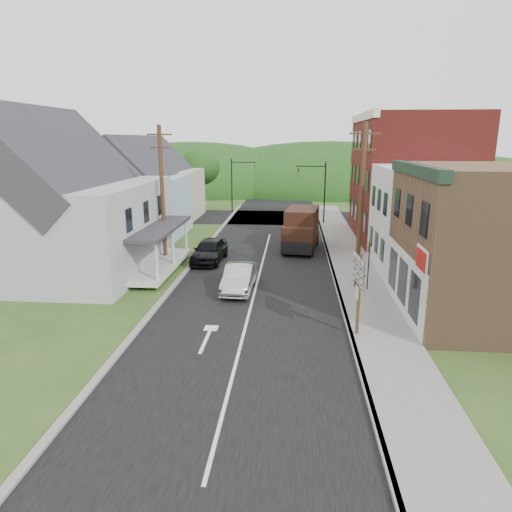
% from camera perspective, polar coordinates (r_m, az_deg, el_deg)
% --- Properties ---
extents(ground, '(120.00, 120.00, 0.00)m').
position_cam_1_polar(ground, '(22.68, -0.70, -6.57)').
color(ground, '#2D4719').
rests_on(ground, ground).
extents(road, '(9.00, 90.00, 0.02)m').
position_cam_1_polar(road, '(32.19, 0.98, -0.20)').
color(road, black).
rests_on(road, ground).
extents(cross_road, '(60.00, 9.00, 0.02)m').
position_cam_1_polar(cross_road, '(48.80, 2.30, 4.83)').
color(cross_road, black).
rests_on(cross_road, ground).
extents(sidewalk_right, '(2.80, 55.00, 0.15)m').
position_cam_1_polar(sidewalk_right, '(30.42, 11.88, -1.24)').
color(sidewalk_right, slate).
rests_on(sidewalk_right, ground).
extents(curb_right, '(0.20, 55.00, 0.15)m').
position_cam_1_polar(curb_right, '(30.28, 9.35, -1.19)').
color(curb_right, slate).
rests_on(curb_right, ground).
extents(curb_left, '(0.30, 55.00, 0.12)m').
position_cam_1_polar(curb_left, '(30.91, -7.91, -0.84)').
color(curb_left, slate).
rests_on(curb_left, ground).
extents(storefront_tan, '(8.00, 8.00, 7.00)m').
position_cam_1_polar(storefront_tan, '(23.49, 27.89, 1.37)').
color(storefront_tan, brown).
rests_on(storefront_tan, ground).
extents(storefront_white, '(8.00, 7.00, 6.50)m').
position_cam_1_polar(storefront_white, '(30.44, 22.47, 4.11)').
color(storefront_white, silver).
rests_on(storefront_white, ground).
extents(storefront_red, '(8.00, 12.00, 10.00)m').
position_cam_1_polar(storefront_red, '(39.32, 18.61, 9.13)').
color(storefront_red, maroon).
rests_on(storefront_red, ground).
extents(house_gray, '(10.20, 12.24, 8.35)m').
position_cam_1_polar(house_gray, '(30.74, -22.58, 6.05)').
color(house_gray, '#A8ABAE').
rests_on(house_gray, ground).
extents(house_blue, '(7.14, 8.16, 7.28)m').
position_cam_1_polar(house_blue, '(40.49, -14.19, 7.71)').
color(house_blue, '#99B6D1').
rests_on(house_blue, ground).
extents(house_cream, '(7.14, 8.16, 7.28)m').
position_cam_1_polar(house_cream, '(49.18, -11.39, 8.98)').
color(house_cream, '#C1B496').
rests_on(house_cream, ground).
extents(utility_pole_right, '(1.60, 0.26, 9.00)m').
position_cam_1_polar(utility_pole_right, '(25.08, 12.96, 6.11)').
color(utility_pole_right, '#472D19').
rests_on(utility_pole_right, ground).
extents(utility_pole_left, '(1.60, 0.26, 9.00)m').
position_cam_1_polar(utility_pole_left, '(30.50, -11.63, 7.60)').
color(utility_pole_left, '#472D19').
rests_on(utility_pole_left, ground).
extents(traffic_signal_right, '(2.87, 0.20, 6.00)m').
position_cam_1_polar(traffic_signal_right, '(44.85, 7.71, 8.71)').
color(traffic_signal_right, black).
rests_on(traffic_signal_right, ground).
extents(traffic_signal_left, '(2.87, 0.20, 6.00)m').
position_cam_1_polar(traffic_signal_left, '(52.15, -2.28, 9.61)').
color(traffic_signal_left, black).
rests_on(traffic_signal_left, ground).
extents(tree_left_b, '(4.80, 4.80, 6.94)m').
position_cam_1_polar(tree_left_b, '(38.30, -25.35, 8.20)').
color(tree_left_b, '#382616').
rests_on(tree_left_b, ground).
extents(tree_left_c, '(5.80, 5.80, 8.41)m').
position_cam_1_polar(tree_left_c, '(46.20, -22.75, 10.62)').
color(tree_left_c, '#382616').
rests_on(tree_left_c, ground).
extents(tree_left_d, '(4.80, 4.80, 6.94)m').
position_cam_1_polar(tree_left_d, '(54.31, -7.12, 10.90)').
color(tree_left_d, '#382616').
rests_on(tree_left_d, ground).
extents(forested_ridge, '(90.00, 30.00, 16.00)m').
position_cam_1_polar(forested_ridge, '(76.54, 3.23, 8.31)').
color(forested_ridge, '#123811').
rests_on(forested_ridge, ground).
extents(silver_sedan, '(1.58, 4.33, 1.42)m').
position_cam_1_polar(silver_sedan, '(25.12, -2.14, -2.76)').
color(silver_sedan, '#B0B0B5').
rests_on(silver_sedan, ground).
extents(dark_sedan, '(2.16, 4.78, 1.59)m').
position_cam_1_polar(dark_sedan, '(31.03, -5.84, 0.69)').
color(dark_sedan, black).
rests_on(dark_sedan, ground).
extents(delivery_van, '(2.88, 5.71, 3.06)m').
position_cam_1_polar(delivery_van, '(34.45, 5.65, 3.35)').
color(delivery_van, black).
rests_on(delivery_van, ground).
extents(route_sign_cluster, '(0.24, 1.98, 3.47)m').
position_cam_1_polar(route_sign_cluster, '(19.23, 12.69, -3.27)').
color(route_sign_cluster, '#472D19').
rests_on(route_sign_cluster, sidewalk_right).
extents(warning_sign, '(0.21, 0.75, 2.77)m').
position_cam_1_polar(warning_sign, '(25.28, 13.88, -0.22)').
color(warning_sign, black).
rests_on(warning_sign, sidewalk_right).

